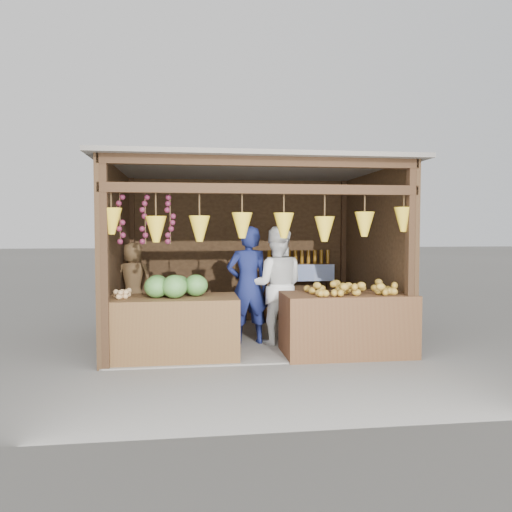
{
  "coord_description": "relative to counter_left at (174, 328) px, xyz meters",
  "views": [
    {
      "loc": [
        -0.9,
        -7.6,
        1.69
      ],
      "look_at": [
        0.08,
        -0.1,
        1.3
      ],
      "focal_mm": 35.0,
      "sensor_mm": 36.0,
      "label": 1
    }
  ],
  "objects": [
    {
      "name": "woman_standing",
      "position": [
        1.48,
        0.65,
        0.46
      ],
      "size": [
        0.94,
        0.78,
        1.74
      ],
      "primitive_type": "imported",
      "rotation": [
        0.0,
        0.0,
        2.99
      ],
      "color": "silver",
      "rests_on": "ground"
    },
    {
      "name": "counter_left",
      "position": [
        0.0,
        0.0,
        0.0
      ],
      "size": [
        1.68,
        0.85,
        0.81
      ],
      "primitive_type": "cube",
      "color": "#53321B",
      "rests_on": "ground"
    },
    {
      "name": "man_standing",
      "position": [
        1.06,
        0.67,
        0.47
      ],
      "size": [
        0.69,
        0.5,
        1.74
      ],
      "primitive_type": "imported",
      "rotation": [
        0.0,
        0.0,
        3.28
      ],
      "color": "#141B4C",
      "rests_on": "ground"
    },
    {
      "name": "ground",
      "position": [
        1.13,
        1.02,
        -0.41
      ],
      "size": [
        80.0,
        80.0,
        0.0
      ],
      "primitive_type": "plane",
      "color": "#514F49",
      "rests_on": "ground"
    },
    {
      "name": "counter_right",
      "position": [
        2.32,
        -0.09,
        0.01
      ],
      "size": [
        1.74,
        0.85,
        0.83
      ],
      "primitive_type": "cube",
      "color": "#462717",
      "rests_on": "ground"
    },
    {
      "name": "back_shelf",
      "position": [
        2.18,
        2.31,
        0.47
      ],
      "size": [
        1.25,
        0.32,
        1.32
      ],
      "color": "#382314",
      "rests_on": "ground"
    },
    {
      "name": "stool",
      "position": [
        -0.65,
        1.22,
        -0.25
      ],
      "size": [
        0.35,
        0.35,
        0.32
      ],
      "primitive_type": "cube",
      "color": "black",
      "rests_on": "ground"
    },
    {
      "name": "tanfruit_pile",
      "position": [
        -0.66,
        -0.06,
        0.47
      ],
      "size": [
        0.34,
        0.4,
        0.13
      ],
      "primitive_type": null,
      "color": "#AF8451",
      "rests_on": "counter_left"
    },
    {
      "name": "stall_structure",
      "position": [
        1.1,
        0.98,
        1.26
      ],
      "size": [
        4.3,
        3.3,
        2.66
      ],
      "color": "slate",
      "rests_on": "ground"
    },
    {
      "name": "mango_pile",
      "position": [
        2.39,
        -0.14,
        0.54
      ],
      "size": [
        1.4,
        0.64,
        0.22
      ],
      "primitive_type": null,
      "color": "orange",
      "rests_on": "counter_right"
    },
    {
      "name": "vendor_seated",
      "position": [
        -0.65,
        1.22,
        0.51
      ],
      "size": [
        0.62,
        0.45,
        1.18
      ],
      "primitive_type": "imported",
      "rotation": [
        0.0,
        0.0,
        3.0
      ],
      "color": "#523A21",
      "rests_on": "stool"
    },
    {
      "name": "melon_pile",
      "position": [
        -0.04,
        0.05,
        0.57
      ],
      "size": [
        1.0,
        0.5,
        0.32
      ],
      "primitive_type": null,
      "color": "#185215",
      "rests_on": "counter_left"
    }
  ]
}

